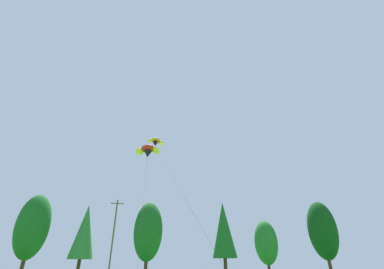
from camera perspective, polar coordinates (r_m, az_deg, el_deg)
name	(u,v)px	position (r m, az deg, el deg)	size (l,w,h in m)	color
treeline_tree_b	(33,226)	(59.17, -31.66, -16.82)	(5.81, 5.81, 14.84)	#472D19
treeline_tree_c	(85,231)	(57.72, -22.58, -19.04)	(4.56, 4.56, 13.47)	#472D19
treeline_tree_d	(148,231)	(55.27, -9.63, -20.24)	(5.60, 5.60, 14.07)	#472D19
treeline_tree_e	(224,229)	(55.17, 6.98, -20.02)	(4.72, 4.72, 14.17)	#472D19
treeline_tree_f	(266,242)	(62.76, 16.00, -21.88)	(4.88, 4.88, 11.40)	#472D19
treeline_tree_g	(322,230)	(66.60, 26.80, -18.28)	(5.96, 5.96, 15.42)	#472D19
utility_pole	(113,237)	(47.63, -17.02, -20.81)	(2.20, 0.26, 12.70)	brown
parafoil_kite_high_red_yellow	(148,151)	(37.25, -9.74, -3.63)	(3.62, 15.51, 16.29)	red
parafoil_kite_mid_orange	(156,142)	(37.27, -8.02, -1.67)	(6.50, 17.40, 17.65)	orange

